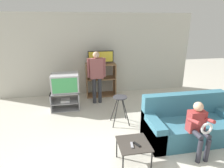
{
  "coord_description": "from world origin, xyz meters",
  "views": [
    {
      "loc": [
        -0.6,
        -1.95,
        2.32
      ],
      "look_at": [
        0.17,
        2.25,
        0.9
      ],
      "focal_mm": 30.0,
      "sensor_mm": 36.0,
      "label": 1
    }
  ],
  "objects": [
    {
      "name": "media_shelf",
      "position": [
        0.09,
        3.82,
        0.55
      ],
      "size": [
        0.95,
        0.45,
        1.07
      ],
      "color": "#8E6642",
      "rests_on": "ground_plane"
    },
    {
      "name": "wall_back",
      "position": [
        0.0,
        4.11,
        1.3
      ],
      "size": [
        6.4,
        0.06,
        2.6
      ],
      "color": "beige",
      "rests_on": "ground_plane"
    },
    {
      "name": "remote_control_white",
      "position": [
        0.17,
        0.48,
        0.44
      ],
      "size": [
        0.06,
        0.15,
        0.02
      ],
      "primitive_type": "cube",
      "rotation": [
        0.0,
        0.0,
        -0.15
      ],
      "color": "gray",
      "rests_on": "snack_table"
    },
    {
      "name": "person_seated_child",
      "position": [
        1.42,
        0.62,
        0.59
      ],
      "size": [
        0.33,
        0.43,
        1.0
      ],
      "color": "#2D2D38",
      "rests_on": "ground_plane"
    },
    {
      "name": "couch",
      "position": [
        1.58,
        1.1,
        0.3
      ],
      "size": [
        1.84,
        0.83,
        0.9
      ],
      "color": "teal",
      "rests_on": "ground_plane"
    },
    {
      "name": "television_flat",
      "position": [
        0.1,
        3.8,
        1.26
      ],
      "size": [
        0.8,
        0.2,
        0.41
      ],
      "color": "black",
      "rests_on": "media_shelf"
    },
    {
      "name": "tv_stand",
      "position": [
        -1.01,
        3.04,
        0.25
      ],
      "size": [
        0.77,
        0.6,
        0.5
      ],
      "color": "#939399",
      "rests_on": "ground_plane"
    },
    {
      "name": "snack_table",
      "position": [
        0.22,
        0.54,
        0.39
      ],
      "size": [
        0.51,
        0.51,
        0.43
      ],
      "color": "#38332D",
      "rests_on": "ground_plane"
    },
    {
      "name": "remote_control_black",
      "position": [
        0.25,
        0.49,
        0.44
      ],
      "size": [
        0.1,
        0.14,
        0.02
      ],
      "primitive_type": "cube",
      "rotation": [
        0.0,
        0.0,
        0.47
      ],
      "color": "black",
      "rests_on": "snack_table"
    },
    {
      "name": "television_main",
      "position": [
        -0.98,
        3.06,
        0.75
      ],
      "size": [
        0.73,
        0.54,
        0.48
      ],
      "color": "#B2B2B7",
      "rests_on": "tv_stand"
    },
    {
      "name": "folding_stool",
      "position": [
        0.3,
        1.93,
        0.54
      ],
      "size": [
        0.42,
        0.36,
        0.69
      ],
      "color": "black",
      "rests_on": "ground_plane"
    },
    {
      "name": "person_standing_adult",
      "position": [
        -0.1,
        3.24,
        0.93
      ],
      "size": [
        0.53,
        0.2,
        1.54
      ],
      "color": "#2D2D33",
      "rests_on": "ground_plane"
    }
  ]
}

